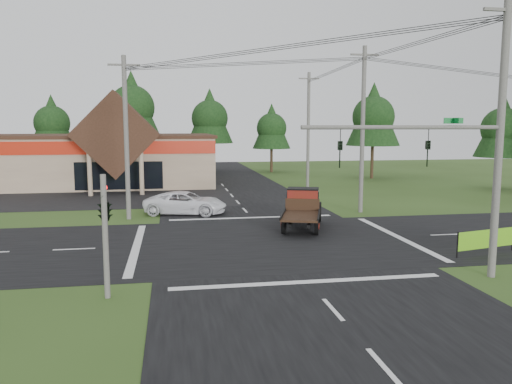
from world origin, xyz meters
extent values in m
plane|color=#2F4719|center=(0.00, 0.00, 0.00)|extent=(120.00, 120.00, 0.00)
cube|color=black|center=(0.00, 0.00, 0.01)|extent=(12.00, 120.00, 0.02)
cube|color=black|center=(0.00, 0.00, 0.01)|extent=(120.00, 12.00, 0.02)
cube|color=black|center=(-14.00, 19.00, 0.01)|extent=(28.00, 14.00, 0.02)
cube|color=tan|center=(-16.00, 30.00, 2.50)|extent=(30.00, 15.00, 5.00)
cube|color=#362216|center=(-16.00, 30.00, 5.05)|extent=(30.40, 15.40, 0.30)
cube|color=#981B0B|center=(-16.00, 22.45, 4.10)|extent=(30.00, 0.12, 1.20)
cube|color=#362216|center=(-10.00, 21.50, 5.30)|extent=(7.78, 4.00, 7.78)
cylinder|color=tan|center=(-12.20, 19.80, 2.00)|extent=(0.40, 0.40, 4.00)
cylinder|color=tan|center=(-7.80, 19.80, 2.00)|extent=(0.40, 0.40, 4.00)
cube|color=black|center=(-10.00, 22.48, 1.50)|extent=(8.00, 0.08, 2.60)
cylinder|color=#595651|center=(7.50, -7.50, 3.50)|extent=(0.24, 0.24, 7.00)
cylinder|color=#595651|center=(3.50, -7.50, 6.00)|extent=(8.00, 0.16, 0.16)
imported|color=black|center=(4.50, -7.50, 5.00)|extent=(0.16, 0.20, 1.00)
imported|color=black|center=(1.00, -7.50, 5.00)|extent=(0.16, 0.20, 1.00)
cube|color=#0C6626|center=(5.50, -7.50, 6.25)|extent=(0.80, 0.04, 0.22)
cylinder|color=#595651|center=(-7.50, -7.50, 2.20)|extent=(0.20, 0.20, 4.40)
imported|color=black|center=(-7.50, -7.30, 3.70)|extent=(0.53, 2.48, 1.00)
sphere|color=#FF0C0C|center=(-7.50, -7.15, 3.90)|extent=(0.18, 0.18, 0.18)
cylinder|color=#595651|center=(7.50, -7.50, 5.50)|extent=(0.30, 0.30, 11.00)
cube|color=#595651|center=(7.50, -7.50, 10.40)|extent=(2.00, 0.12, 0.12)
cylinder|color=#595651|center=(-8.00, 8.00, 5.25)|extent=(0.30, 0.30, 10.50)
cube|color=#595651|center=(-8.00, 8.00, 9.90)|extent=(2.00, 0.12, 0.12)
cylinder|color=#595651|center=(8.00, 8.00, 5.75)|extent=(0.30, 0.30, 11.50)
cube|color=#595651|center=(8.00, 8.00, 10.90)|extent=(2.00, 0.12, 0.12)
cylinder|color=#595651|center=(8.00, 22.00, 5.60)|extent=(0.30, 0.30, 11.20)
cube|color=#595651|center=(8.00, 22.00, 10.60)|extent=(2.00, 0.12, 0.12)
cylinder|color=#332316|center=(-20.00, 42.00, 1.75)|extent=(0.36, 0.36, 3.50)
cone|color=black|center=(-20.00, 42.00, 6.80)|extent=(5.60, 5.60, 6.60)
sphere|color=black|center=(-20.00, 42.00, 6.50)|extent=(4.40, 4.40, 4.40)
cylinder|color=#332316|center=(-10.00, 41.00, 2.27)|extent=(0.36, 0.36, 4.55)
cone|color=black|center=(-10.00, 41.00, 8.84)|extent=(7.28, 7.28, 8.58)
sphere|color=black|center=(-10.00, 41.00, 8.45)|extent=(5.72, 5.72, 5.72)
cylinder|color=#332316|center=(0.00, 42.00, 1.92)|extent=(0.36, 0.36, 3.85)
cone|color=black|center=(0.00, 42.00, 7.48)|extent=(6.16, 6.16, 7.26)
sphere|color=black|center=(0.00, 42.00, 7.15)|extent=(4.84, 4.84, 4.84)
cylinder|color=#332316|center=(8.00, 40.00, 1.57)|extent=(0.36, 0.36, 3.15)
cone|color=black|center=(8.00, 40.00, 6.12)|extent=(5.04, 5.04, 5.94)
sphere|color=black|center=(8.00, 40.00, 5.85)|extent=(3.96, 3.96, 3.96)
cylinder|color=#332316|center=(18.00, 30.00, 1.92)|extent=(0.36, 0.36, 3.85)
cone|color=black|center=(18.00, 30.00, 7.48)|extent=(6.16, 6.16, 7.26)
sphere|color=black|center=(18.00, 30.00, 7.15)|extent=(4.84, 4.84, 4.84)
cylinder|color=#332316|center=(26.00, 18.00, 1.57)|extent=(0.36, 0.36, 3.15)
cone|color=black|center=(26.00, 18.00, 6.12)|extent=(5.04, 5.04, 5.94)
sphere|color=black|center=(26.00, 18.00, 5.85)|extent=(3.96, 3.96, 3.96)
imported|color=white|center=(-4.26, 9.30, 0.78)|extent=(6.09, 3.85, 1.57)
camera|label=1|loc=(-5.16, -25.19, 6.02)|focal=35.00mm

